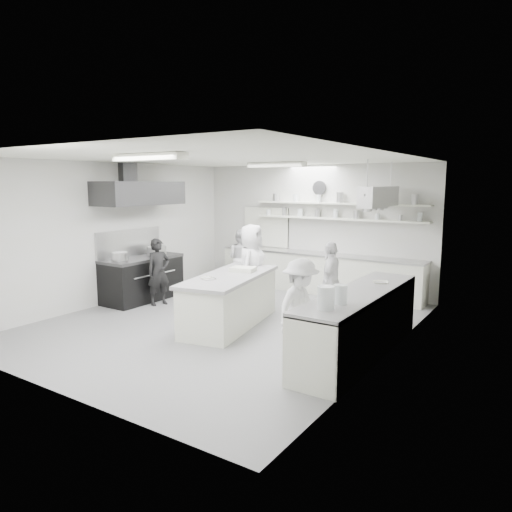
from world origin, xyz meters
The scene contains 27 objects.
floor centered at (0.00, 0.00, -0.01)m, with size 6.00×7.00×0.02m, color gray.
ceiling centered at (0.00, 0.00, 3.01)m, with size 6.00×7.00×0.02m, color white.
wall_back centered at (0.00, 3.50, 1.50)m, with size 6.00×0.04×3.00m, color #BDBDBB.
wall_front centered at (0.00, -3.50, 1.50)m, with size 6.00×0.04×3.00m, color #BDBDBB.
wall_left centered at (-3.00, 0.00, 1.50)m, with size 0.04×7.00×3.00m, color #BDBDBB.
wall_right centered at (3.00, 0.00, 1.50)m, with size 0.04×7.00×3.00m, color #BDBDBB.
stove centered at (-2.60, 0.40, 0.45)m, with size 0.80×1.80×0.90m, color black.
exhaust_hood centered at (-2.60, 0.40, 2.35)m, with size 0.85×2.00×0.50m, color #343435.
back_counter centered at (0.30, 3.20, 0.46)m, with size 5.00×0.60×0.92m, color silver.
shelf_lower centered at (0.70, 3.37, 1.75)m, with size 4.20×0.26×0.04m, color silver.
shelf_upper centered at (0.70, 3.37, 2.10)m, with size 4.20×0.26×0.04m, color silver.
pass_through_window centered at (-1.30, 3.48, 1.45)m, with size 1.30×0.04×1.00m, color black.
wall_clock centered at (0.20, 3.46, 2.45)m, with size 0.32×0.32×0.05m, color white.
right_counter centered at (2.65, -0.20, 0.47)m, with size 0.74×3.30×0.94m, color silver.
pot_rack centered at (2.00, 2.40, 2.30)m, with size 0.30×1.60×0.40m, color #AEAEAE.
light_fixture_front centered at (0.00, -1.80, 2.94)m, with size 1.30×0.25×0.10m, color silver.
light_fixture_rear centered at (0.00, 1.80, 2.94)m, with size 1.30×0.25×0.10m, color silver.
prep_island centered at (0.13, -0.04, 0.44)m, with size 0.89×2.39×0.88m, color silver.
stove_pot centered at (-2.60, 0.82, 1.03)m, with size 0.37×0.37×0.24m, color #AEAEAE.
cook_stove centered at (-1.99, 0.30, 0.71)m, with size 0.52×0.34×1.42m, color black.
cook_back centered at (-1.55, 2.68, 0.72)m, with size 0.70×0.55×1.44m, color silver.
cook_island_left centered at (-0.15, 1.07, 0.87)m, with size 0.85×0.56×1.75m, color silver.
cook_island_right centered at (1.51, 1.28, 0.75)m, with size 0.87×0.36×1.49m, color silver.
cook_right centered at (1.93, -0.72, 0.74)m, with size 0.95×0.55×1.48m, color silver.
bowl_island_a centered at (0.04, -0.54, 0.91)m, with size 0.24×0.24×0.06m, color #AEAEAE.
bowl_island_b centered at (-0.04, -0.49, 0.91)m, with size 0.22×0.22×0.07m, color silver.
bowl_right centered at (2.70, 0.56, 0.97)m, with size 0.25×0.25×0.06m, color silver.
Camera 1 is at (5.11, -6.76, 2.58)m, focal length 33.12 mm.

